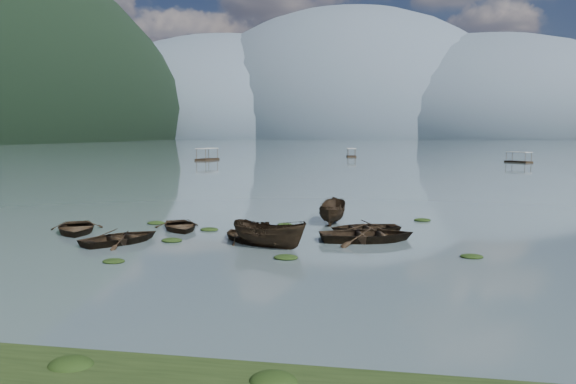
% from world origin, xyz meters
% --- Properties ---
extents(ground_plane, '(2400.00, 2400.00, 0.00)m').
position_xyz_m(ground_plane, '(0.00, 0.00, 0.00)').
color(ground_plane, '#4A5A5D').
extents(haze_mtn_a, '(520.00, 520.00, 280.00)m').
position_xyz_m(haze_mtn_a, '(-260.00, 900.00, 0.00)').
color(haze_mtn_a, '#475666').
rests_on(haze_mtn_a, ground).
extents(haze_mtn_b, '(520.00, 520.00, 340.00)m').
position_xyz_m(haze_mtn_b, '(-60.00, 900.00, 0.00)').
color(haze_mtn_b, '#475666').
rests_on(haze_mtn_b, ground).
extents(haze_mtn_c, '(520.00, 520.00, 260.00)m').
position_xyz_m(haze_mtn_c, '(140.00, 900.00, 0.00)').
color(haze_mtn_c, '#475666').
rests_on(haze_mtn_c, ground).
extents(rowboat_0, '(4.87, 5.39, 0.92)m').
position_xyz_m(rowboat_0, '(-11.61, 5.95, 0.00)').
color(rowboat_0, black).
rests_on(rowboat_0, ground).
extents(rowboat_1, '(4.99, 5.38, 0.91)m').
position_xyz_m(rowboat_1, '(-7.47, 3.50, 0.00)').
color(rowboat_1, black).
rests_on(rowboat_1, ground).
extents(rowboat_2, '(4.59, 2.97, 1.66)m').
position_xyz_m(rowboat_2, '(0.52, 3.74, 0.00)').
color(rowboat_2, black).
rests_on(rowboat_2, ground).
extents(rowboat_3, '(4.62, 4.76, 0.80)m').
position_xyz_m(rowboat_3, '(-1.22, 5.56, 0.00)').
color(rowboat_3, black).
rests_on(rowboat_3, ground).
extents(rowboat_4, '(5.91, 4.88, 1.06)m').
position_xyz_m(rowboat_4, '(5.40, 6.31, 0.00)').
color(rowboat_4, black).
rests_on(rowboat_4, ground).
extents(rowboat_6, '(4.48, 4.90, 0.83)m').
position_xyz_m(rowboat_6, '(-5.93, 7.96, 0.00)').
color(rowboat_6, black).
rests_on(rowboat_6, ground).
extents(rowboat_7, '(4.90, 4.20, 0.86)m').
position_xyz_m(rowboat_7, '(5.12, 9.23, 0.00)').
color(rowboat_7, black).
rests_on(rowboat_7, ground).
extents(rowboat_8, '(1.69, 4.35, 1.67)m').
position_xyz_m(rowboat_8, '(2.86, 12.37, 0.00)').
color(rowboat_8, black).
rests_on(rowboat_8, ground).
extents(weed_clump_0, '(1.02, 0.84, 0.22)m').
position_xyz_m(weed_clump_0, '(-5.68, -0.86, 0.00)').
color(weed_clump_0, black).
rests_on(weed_clump_0, ground).
extents(weed_clump_1, '(1.14, 0.91, 0.25)m').
position_xyz_m(weed_clump_1, '(-4.97, 4.30, 0.00)').
color(weed_clump_1, black).
rests_on(weed_clump_1, ground).
extents(weed_clump_2, '(1.15, 0.92, 0.25)m').
position_xyz_m(weed_clump_2, '(1.85, 1.24, 0.00)').
color(weed_clump_2, black).
rests_on(weed_clump_2, ground).
extents(weed_clump_3, '(0.94, 0.80, 0.21)m').
position_xyz_m(weed_clump_3, '(0.01, 10.77, 0.00)').
color(weed_clump_3, black).
rests_on(weed_clump_3, ground).
extents(weed_clump_4, '(1.07, 0.85, 0.22)m').
position_xyz_m(weed_clump_4, '(10.38, 3.05, 0.00)').
color(weed_clump_4, black).
rests_on(weed_clump_4, ground).
extents(weed_clump_5, '(1.16, 0.94, 0.24)m').
position_xyz_m(weed_clump_5, '(-8.26, 9.80, 0.00)').
color(weed_clump_5, black).
rests_on(weed_clump_5, ground).
extents(weed_clump_6, '(1.10, 0.92, 0.23)m').
position_xyz_m(weed_clump_6, '(-4.11, 8.05, 0.00)').
color(weed_clump_6, black).
rests_on(weed_clump_6, ground).
extents(weed_clump_7, '(1.11, 0.89, 0.24)m').
position_xyz_m(weed_clump_7, '(8.73, 14.14, 0.00)').
color(weed_clump_7, black).
rests_on(weed_clump_7, ground).
extents(pontoon_left, '(3.82, 7.15, 2.61)m').
position_xyz_m(pontoon_left, '(-33.87, 97.10, 0.00)').
color(pontoon_left, black).
rests_on(pontoon_left, ground).
extents(pontoon_centre, '(3.00, 5.81, 2.13)m').
position_xyz_m(pontoon_centre, '(-3.18, 121.76, 0.00)').
color(pontoon_centre, black).
rests_on(pontoon_centre, ground).
extents(pontoon_right, '(5.18, 5.72, 2.10)m').
position_xyz_m(pontoon_right, '(32.85, 98.92, 0.00)').
color(pontoon_right, black).
rests_on(pontoon_right, ground).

